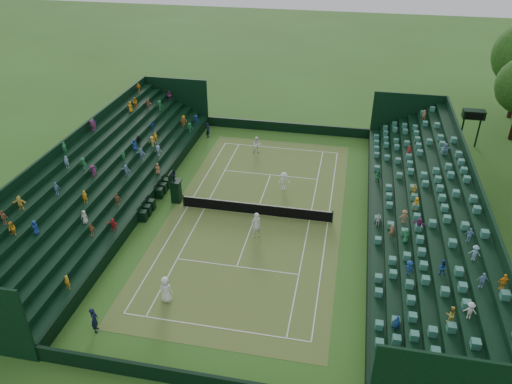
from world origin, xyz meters
TOP-DOWN VIEW (x-y plane):
  - ground at (0.00, 0.00)m, footprint 160.00×160.00m
  - court_surface at (0.00, 0.00)m, footprint 12.97×26.77m
  - perimeter_wall_north at (0.00, 15.88)m, footprint 17.17×0.20m
  - perimeter_wall_south at (0.00, -15.88)m, footprint 17.17×0.20m
  - perimeter_wall_east at (8.48, 0.00)m, footprint 0.20×31.77m
  - perimeter_wall_west at (-8.48, 0.00)m, footprint 0.20×31.77m
  - north_grandstand at (12.66, 0.00)m, footprint 6.60×32.00m
  - south_grandstand at (-12.66, 0.00)m, footprint 6.60×32.00m
  - tennis_net at (0.00, 0.00)m, footprint 11.67×0.10m
  - scoreboard_tower at (17.75, 16.00)m, footprint 2.00×1.00m
  - umpire_chair at (-6.58, 0.60)m, footprint 0.90×0.90m
  - courtside_chairs at (-8.13, -0.01)m, footprint 0.56×5.53m
  - player_near_west at (-3.38, -10.35)m, footprint 0.93×0.66m
  - player_near_east at (0.58, -2.80)m, footprint 0.88×0.78m
  - player_far_west at (-2.03, 10.54)m, footprint 0.88×0.74m
  - player_far_east at (1.51, 4.19)m, footprint 1.18×0.99m
  - line_judge_north at (-7.55, 12.96)m, footprint 0.42×0.60m
  - line_judge_south at (-6.43, -13.41)m, footprint 0.56×0.69m

SIDE VIEW (x-z plane):
  - ground at x=0.00m, z-range 0.00..0.00m
  - court_surface at x=0.00m, z-range 0.00..0.01m
  - courtside_chairs at x=-8.13m, z-range -0.15..1.07m
  - perimeter_wall_north at x=0.00m, z-range 0.00..1.00m
  - perimeter_wall_south at x=0.00m, z-range 0.00..1.00m
  - perimeter_wall_east at x=8.48m, z-range 0.00..1.00m
  - perimeter_wall_west at x=-8.48m, z-range 0.00..1.00m
  - tennis_net at x=0.00m, z-range 0.00..1.06m
  - line_judge_north at x=-7.55m, z-range 0.00..1.58m
  - player_far_east at x=1.51m, z-range 0.00..1.58m
  - player_far_west at x=-2.03m, z-range 0.00..1.60m
  - line_judge_south at x=-6.43m, z-range 0.00..1.63m
  - player_near_west at x=-3.38m, z-range 0.00..1.78m
  - player_near_east at x=0.58m, z-range 0.00..2.01m
  - umpire_chair at x=-6.58m, z-range -0.21..2.63m
  - north_grandstand at x=12.66m, z-range -0.90..4.00m
  - south_grandstand at x=-12.66m, z-range -0.90..4.00m
  - scoreboard_tower at x=17.75m, z-range 1.29..4.99m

